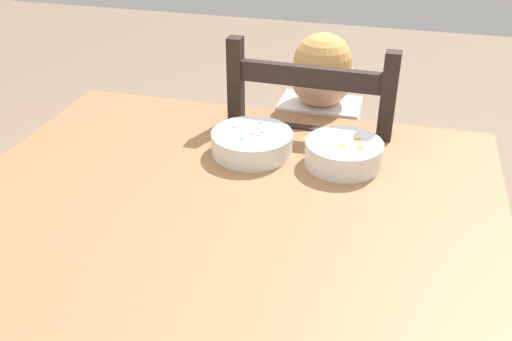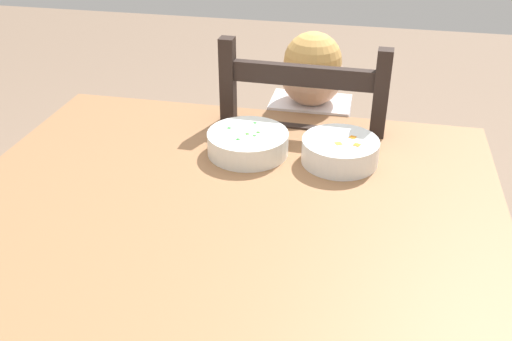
{
  "view_description": "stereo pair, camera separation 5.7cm",
  "coord_description": "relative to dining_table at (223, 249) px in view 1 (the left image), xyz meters",
  "views": [
    {
      "loc": [
        0.32,
        -0.9,
        1.38
      ],
      "look_at": [
        0.05,
        0.07,
        0.79
      ],
      "focal_mm": 40.13,
      "sensor_mm": 36.0,
      "label": 1
    },
    {
      "loc": [
        0.26,
        -0.92,
        1.38
      ],
      "look_at": [
        0.05,
        0.07,
        0.79
      ],
      "focal_mm": 40.13,
      "sensor_mm": 36.0,
      "label": 2
    }
  ],
  "objects": [
    {
      "name": "bowl_of_carrots",
      "position": [
        0.21,
        0.23,
        0.14
      ],
      "size": [
        0.17,
        0.17,
        0.06
      ],
      "color": "white",
      "rests_on": "dining_table"
    },
    {
      "name": "bowl_of_peas",
      "position": [
        0.0,
        0.23,
        0.14
      ],
      "size": [
        0.19,
        0.19,
        0.05
      ],
      "color": "white",
      "rests_on": "dining_table"
    },
    {
      "name": "child_figure",
      "position": [
        0.11,
        0.52,
        -0.01
      ],
      "size": [
        0.32,
        0.31,
        0.94
      ],
      "color": "white",
      "rests_on": "ground"
    },
    {
      "name": "spoon",
      "position": [
        0.16,
        0.27,
        0.11
      ],
      "size": [
        0.12,
        0.11,
        0.01
      ],
      "color": "silver",
      "rests_on": "dining_table"
    },
    {
      "name": "dining_table",
      "position": [
        0.0,
        0.0,
        0.0
      ],
      "size": [
        1.12,
        0.96,
        0.74
      ],
      "color": "#926441",
      "rests_on": "ground"
    },
    {
      "name": "dining_chair",
      "position": [
        0.11,
        0.53,
        -0.18
      ],
      "size": [
        0.43,
        0.43,
        0.96
      ],
      "color": "black",
      "rests_on": "ground"
    }
  ]
}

